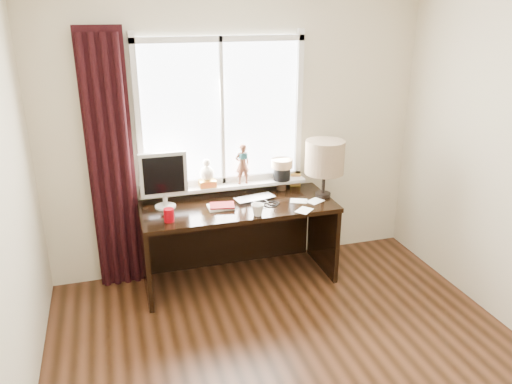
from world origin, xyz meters
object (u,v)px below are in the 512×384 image
object	(u,v)px
mug	(258,209)
table_lamp	(325,158)
red_cup	(169,215)
monitor	(164,177)
laptop	(255,198)
desk	(236,226)

from	to	relation	value
mug	table_lamp	bearing A→B (deg)	20.23
red_cup	monitor	world-z (taller)	monitor
laptop	table_lamp	xyz separation A→B (m)	(0.63, -0.08, 0.35)
laptop	red_cup	size ratio (longest dim) A/B	3.31
monitor	laptop	bearing A→B (deg)	-4.28
mug	red_cup	xyz separation A→B (m)	(-0.72, 0.09, 0.00)
laptop	monitor	distance (m)	0.83
desk	table_lamp	bearing A→B (deg)	-8.12
laptop	table_lamp	size ratio (longest dim) A/B	0.70
mug	red_cup	size ratio (longest dim) A/B	0.99
desk	table_lamp	distance (m)	1.01
mug	red_cup	distance (m)	0.73
laptop	desk	xyz separation A→B (m)	(-0.17, 0.03, -0.26)
red_cup	mug	bearing A→B (deg)	-7.18
desk	table_lamp	xyz separation A→B (m)	(0.80, -0.11, 0.61)
red_cup	desk	size ratio (longest dim) A/B	0.06
laptop	table_lamp	world-z (taller)	table_lamp
table_lamp	mug	bearing A→B (deg)	-159.77
laptop	monitor	world-z (taller)	monitor
laptop	desk	distance (m)	0.31
desk	monitor	xyz separation A→B (m)	(-0.62, 0.03, 0.52)
desk	monitor	distance (m)	0.81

